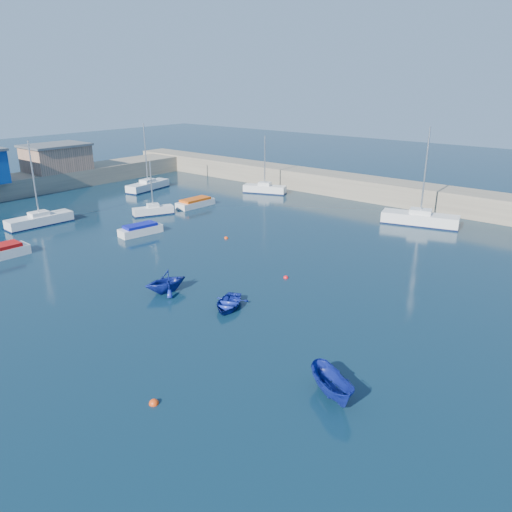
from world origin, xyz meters
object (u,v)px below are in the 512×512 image
Objects in this scene: sailboat_6 at (420,219)px; motorboat_1 at (140,230)px; sailboat_3 at (153,210)px; sailboat_5 at (265,189)px; sailboat_2 at (40,220)px; dinghy_center at (228,304)px; dinghy_left at (166,281)px; brick_shed_a at (56,158)px; sailboat_4 at (148,186)px; dinghy_right at (332,385)px; motorboat_2 at (195,203)px.

sailboat_6 is 2.28× the size of motorboat_1.
sailboat_3 is 0.80× the size of sailboat_5.
sailboat_2 is 2.70× the size of dinghy_center.
sailboat_3 is at bearing 157.98° from dinghy_left.
sailboat_5 is 1.71× the size of motorboat_1.
sailboat_2 is at bearing -35.23° from brick_shed_a.
sailboat_4 is (-5.57, 18.85, 0.01)m from sailboat_2.
sailboat_2 is at bearing -95.13° from sailboat_3.
dinghy_center is (46.17, -14.02, -3.76)m from brick_shed_a.
dinghy_center is (20.95, -29.85, -0.26)m from sailboat_5.
dinghy_center is at bearing -12.54° from motorboat_1.
sailboat_3 is 1.37× the size of motorboat_1.
dinghy_right is at bearing -179.53° from sailboat_6.
sailboat_2 reaches higher than brick_shed_a.
sailboat_2 is 2.80× the size of dinghy_left.
sailboat_5 reaches higher than motorboat_1.
dinghy_right is (34.20, -16.73, 0.15)m from sailboat_3.
brick_shed_a is 28.88m from motorboat_1.
sailboat_6 reaches higher than dinghy_right.
sailboat_6 reaches higher than sailboat_5.
sailboat_3 reaches higher than dinghy_left.
sailboat_2 is 0.86× the size of sailboat_6.
motorboat_1 is at bearing -14.35° from brick_shed_a.
dinghy_right is (31.74, -33.99, 0.08)m from sailboat_5.
motorboat_2 is 40.31m from dinghy_right.
sailboat_2 reaches higher than dinghy_left.
sailboat_3 is 5.91m from motorboat_2.
dinghy_left is (-7.02, -29.10, 0.15)m from sailboat_6.
brick_shed_a is at bearing 173.68° from motorboat_1.
sailboat_4 is at bearing 169.87° from motorboat_2.
sailboat_6 reaches higher than motorboat_1.
sailboat_3 is 1.95× the size of dinghy_left.
dinghy_center is (23.42, -12.59, -0.19)m from sailboat_3.
brick_shed_a is 0.90× the size of sailboat_2.
brick_shed_a is 2.52× the size of dinghy_left.
motorboat_1 is (-20.10, -21.27, -0.19)m from sailboat_6.
sailboat_2 is 17.67m from motorboat_2.
sailboat_6 is at bearing 16.49° from brick_shed_a.
sailboat_6 is 29.94m from dinghy_left.
motorboat_1 is 1.28× the size of dinghy_right.
sailboat_6 reaches higher than sailboat_3.
motorboat_2 is at bearing 10.64° from brick_shed_a.
dinghy_left is (13.08, -7.83, 0.34)m from motorboat_1.
sailboat_5 is at bearing 104.35° from motorboat_1.
dinghy_right is at bearing -6.63° from sailboat_2.
dinghy_right is at bearing 3.44° from dinghy_left.
motorboat_2 is at bearing 87.59° from dinghy_right.
sailboat_2 is 40.54m from dinghy_right.
sailboat_3 reaches higher than motorboat_2.
dinghy_left is (15.61, -30.77, 0.24)m from sailboat_5.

